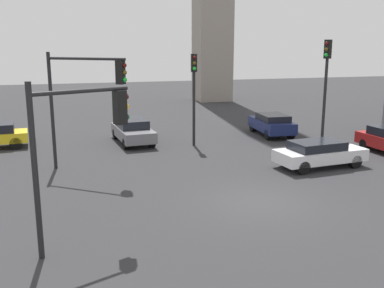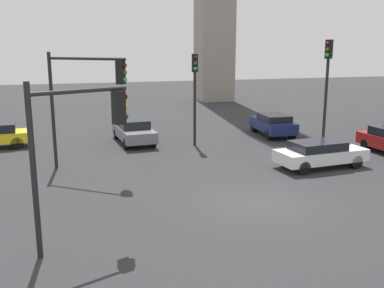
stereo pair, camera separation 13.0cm
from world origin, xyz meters
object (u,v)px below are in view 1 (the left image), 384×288
(traffic_light_4, at_px, (84,88))
(car_0, at_px, (319,153))
(traffic_light_1, at_px, (326,75))
(car_4, at_px, (272,124))
(traffic_light_2, at_px, (81,132))
(car_2, at_px, (133,130))
(traffic_light_0, at_px, (194,82))

(traffic_light_4, distance_m, car_0, 11.33)
(traffic_light_1, distance_m, car_4, 5.49)
(traffic_light_2, bearing_deg, car_4, 24.45)
(traffic_light_1, distance_m, traffic_light_4, 12.93)
(traffic_light_2, relative_size, car_4, 1.21)
(car_2, bearing_deg, traffic_light_2, -18.95)
(traffic_light_0, bearing_deg, car_4, 113.65)
(traffic_light_1, height_order, car_4, traffic_light_1)
(traffic_light_0, relative_size, traffic_light_2, 1.08)
(traffic_light_0, relative_size, traffic_light_4, 0.96)
(traffic_light_2, relative_size, car_0, 1.09)
(car_2, distance_m, car_4, 8.93)
(traffic_light_0, distance_m, traffic_light_2, 13.39)
(car_0, xyz_separation_m, car_4, (1.17, 7.55, 0.05))
(traffic_light_0, xyz_separation_m, car_2, (-3.29, 1.72, -2.89))
(traffic_light_4, xyz_separation_m, car_4, (11.83, 5.37, -3.13))
(traffic_light_2, distance_m, car_4, 18.16)
(traffic_light_1, bearing_deg, car_0, 20.99)
(car_4, bearing_deg, car_0, 174.43)
(traffic_light_1, height_order, car_0, traffic_light_1)
(car_0, relative_size, car_2, 1.01)
(car_0, distance_m, car_4, 7.64)
(traffic_light_4, xyz_separation_m, car_2, (2.91, 5.61, -3.13))
(traffic_light_0, distance_m, car_2, 4.70)
(traffic_light_1, xyz_separation_m, car_4, (-1.04, 4.20, -3.37))
(car_2, xyz_separation_m, car_4, (8.92, -0.24, 0.00))
(traffic_light_0, xyz_separation_m, car_0, (4.46, -6.07, -2.94))
(traffic_light_4, bearing_deg, car_0, 25.07)
(traffic_light_2, relative_size, traffic_light_4, 0.90)
(traffic_light_1, relative_size, car_2, 1.35)
(traffic_light_0, bearing_deg, car_2, -108.65)
(car_2, bearing_deg, traffic_light_1, 61.18)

